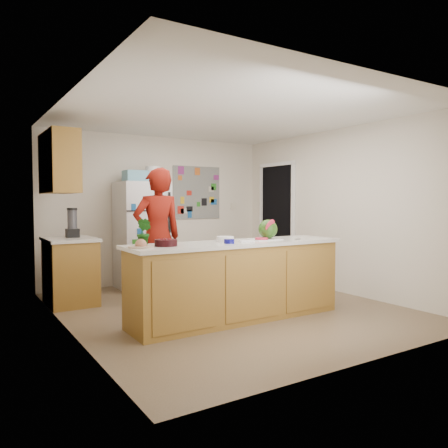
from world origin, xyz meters
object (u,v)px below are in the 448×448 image
refrigerator (142,235)px  cherry_bowl (166,243)px  person (157,237)px  watermelon (268,229)px

refrigerator → cherry_bowl: (-0.67, -2.38, 0.11)m
refrigerator → person: 1.24m
watermelon → cherry_bowl: bearing=-178.3°
person → cherry_bowl: size_ratio=7.61×
person → refrigerator: bearing=-99.4°
watermelon → cherry_bowl: 1.40m
person → watermelon: person is taller
person → watermelon: bearing=133.5°
watermelon → cherry_bowl: size_ratio=0.98×
refrigerator → cherry_bowl: size_ratio=7.04×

